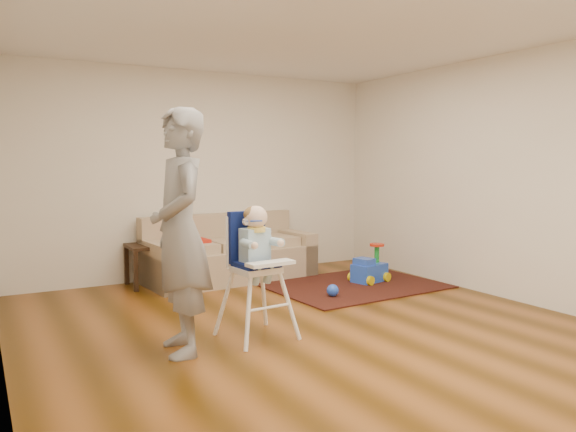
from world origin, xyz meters
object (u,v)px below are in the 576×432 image
high_chair (256,274)px  adult (180,232)px  sofa (230,248)px  ride_on_toy (369,263)px  toy_ball (333,290)px  side_table (150,265)px

high_chair → adult: adult is taller
sofa → adult: adult is taller
ride_on_toy → adult: adult is taller
high_chair → toy_ball: bearing=26.5°
side_table → toy_ball: side_table is taller
adult → sofa: bearing=154.4°
side_table → high_chair: high_chair is taller
side_table → high_chair: 2.50m
adult → toy_ball: bearing=119.7°
toy_ball → high_chair: bearing=-147.9°
sofa → side_table: sofa is taller
high_chair → sofa: bearing=66.3°
toy_ball → high_chair: (-1.37, -0.86, 0.47)m
side_table → high_chair: bearing=-84.3°
adult → high_chair: bearing=100.0°
side_table → ride_on_toy: side_table is taller
ride_on_toy → high_chair: (-2.22, -1.29, 0.30)m
sofa → ride_on_toy: 1.78m
adult → side_table: bearing=176.0°
toy_ball → high_chair: 1.69m
sofa → ride_on_toy: size_ratio=4.70×
high_chair → side_table: bearing=90.2°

